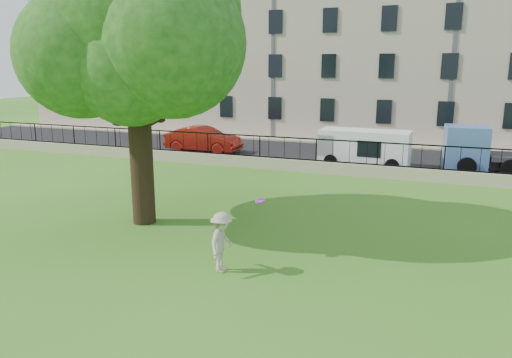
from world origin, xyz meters
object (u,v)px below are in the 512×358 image
at_px(man, 222,242).
at_px(red_sedan, 203,139).
at_px(tree, 132,26).
at_px(white_van, 364,149).
at_px(blue_truck, 503,151).
at_px(frisbee, 260,201).

height_order(man, red_sedan, man).
bearing_deg(red_sedan, man, -151.22).
relative_size(tree, man, 6.10).
bearing_deg(red_sedan, tree, -161.42).
bearing_deg(tree, white_van, 65.40).
height_order(tree, man, tree).
distance_m(red_sedan, blue_truck, 16.73).
height_order(man, frisbee, frisbee).
bearing_deg(frisbee, red_sedan, 122.25).
relative_size(red_sedan, white_van, 1.02).
bearing_deg(blue_truck, man, -122.40).
height_order(tree, blue_truck, tree).
relative_size(man, red_sedan, 0.34).
xyz_separation_m(red_sedan, blue_truck, (16.72, -0.21, 0.38)).
relative_size(tree, blue_truck, 1.78).
bearing_deg(white_van, blue_truck, 8.35).
bearing_deg(white_van, man, -93.06).
bearing_deg(tree, man, -33.36).
relative_size(frisbee, red_sedan, 0.06).
relative_size(frisbee, blue_truck, 0.05).
xyz_separation_m(white_van, blue_truck, (6.69, 0.79, 0.18)).
distance_m(man, frisbee, 1.69).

